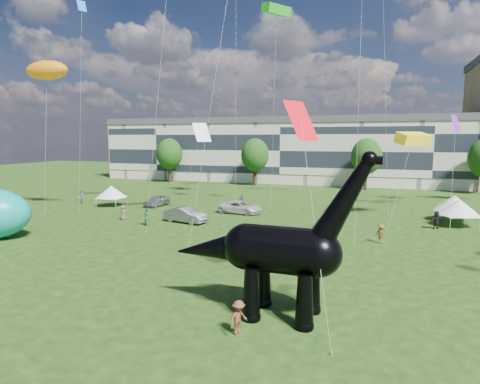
% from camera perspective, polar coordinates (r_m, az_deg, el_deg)
% --- Properties ---
extents(ground, '(220.00, 220.00, 0.00)m').
position_cam_1_polar(ground, '(23.22, -6.51, -14.88)').
color(ground, '#16330C').
rests_on(ground, ground).
extents(terrace_row, '(78.00, 11.00, 12.00)m').
position_cam_1_polar(terrace_row, '(83.25, 6.54, 5.61)').
color(terrace_row, beige).
rests_on(terrace_row, ground).
extents(tree_far_left, '(5.20, 5.20, 9.44)m').
position_cam_1_polar(tree_far_left, '(82.36, -10.04, 5.73)').
color(tree_far_left, '#382314').
rests_on(tree_far_left, ground).
extents(tree_mid_left, '(5.20, 5.20, 9.44)m').
position_cam_1_polar(tree_mid_left, '(75.48, 2.13, 5.67)').
color(tree_mid_left, '#382314').
rests_on(tree_mid_left, ground).
extents(tree_mid_right, '(5.20, 5.20, 9.44)m').
position_cam_1_polar(tree_mid_right, '(72.47, 17.56, 5.24)').
color(tree_mid_right, '#382314').
rests_on(tree_mid_right, ground).
extents(dinosaur_sculpture, '(10.56, 2.99, 8.64)m').
position_cam_1_polar(dinosaur_sculpture, '(20.23, 4.84, -8.50)').
color(dinosaur_sculpture, black).
rests_on(dinosaur_sculpture, ground).
extents(car_silver, '(2.20, 4.45, 1.46)m').
position_cam_1_polar(car_silver, '(53.96, -11.72, -1.20)').
color(car_silver, '#BABABF').
rests_on(car_silver, ground).
extents(car_grey, '(5.07, 2.70, 1.59)m').
position_cam_1_polar(car_grey, '(42.98, -7.76, -3.27)').
color(car_grey, slate).
rests_on(car_grey, ground).
extents(car_white, '(5.59, 3.22, 1.47)m').
position_cam_1_polar(car_white, '(47.67, 0.02, -2.19)').
color(car_white, silver).
rests_on(car_white, ground).
extents(car_dark, '(2.16, 5.29, 1.54)m').
position_cam_1_polar(car_dark, '(40.90, 12.65, -3.98)').
color(car_dark, '#595960').
rests_on(car_dark, ground).
extents(gazebo_near, '(4.90, 4.90, 2.74)m').
position_cam_1_polar(gazebo_near, '(46.29, 28.66, -1.94)').
color(gazebo_near, white).
rests_on(gazebo_near, ground).
extents(gazebo_far, '(5.29, 5.29, 2.81)m').
position_cam_1_polar(gazebo_far, '(48.92, 28.17, -1.39)').
color(gazebo_far, silver).
rests_on(gazebo_far, ground).
extents(gazebo_left, '(4.16, 4.16, 2.70)m').
position_cam_1_polar(gazebo_left, '(55.38, -17.81, 0.03)').
color(gazebo_left, white).
rests_on(gazebo_left, ground).
extents(visitors, '(53.77, 37.64, 1.88)m').
position_cam_1_polar(visitors, '(40.31, 1.32, -3.83)').
color(visitors, '#2F766D').
rests_on(visitors, ground).
extents(kites, '(60.26, 44.39, 30.22)m').
position_cam_1_polar(kites, '(48.56, 13.09, 19.49)').
color(kites, '#FB101C').
rests_on(kites, ground).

